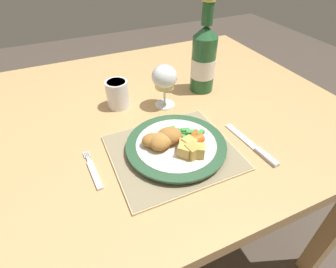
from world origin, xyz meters
name	(u,v)px	position (x,y,z in m)	size (l,w,h in m)	color
ground_plane	(144,239)	(0.00, 0.00, 0.00)	(6.00, 6.00, 0.00)	#4C4238
dining_table	(133,135)	(0.00, 0.00, 0.65)	(1.33, 0.95, 0.74)	tan
placemat	(173,152)	(0.04, -0.21, 0.74)	(0.30, 0.27, 0.01)	#CCB789
dinner_plate	(176,146)	(0.06, -0.21, 0.76)	(0.25, 0.25, 0.02)	silver
breaded_croquettes	(162,139)	(0.02, -0.20, 0.78)	(0.11, 0.08, 0.04)	#A87033
green_beans_pile	(186,133)	(0.09, -0.19, 0.77)	(0.08, 0.07, 0.02)	#338438
glazed_carrots	(192,141)	(0.09, -0.23, 0.78)	(0.07, 0.06, 0.02)	orange
fork	(94,172)	(-0.15, -0.20, 0.74)	(0.02, 0.13, 0.01)	silver
table_knife	(255,147)	(0.24, -0.28, 0.74)	(0.03, 0.19, 0.01)	silver
wine_glass	(164,79)	(0.12, 0.00, 0.83)	(0.08, 0.08, 0.14)	silver
bottle	(204,59)	(0.27, 0.04, 0.85)	(0.08, 0.08, 0.29)	#23562D
roast_potatoes	(190,149)	(0.07, -0.25, 0.78)	(0.07, 0.07, 0.03)	#DBB256
drinking_cup	(118,94)	(-0.02, 0.05, 0.78)	(0.07, 0.07, 0.09)	white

